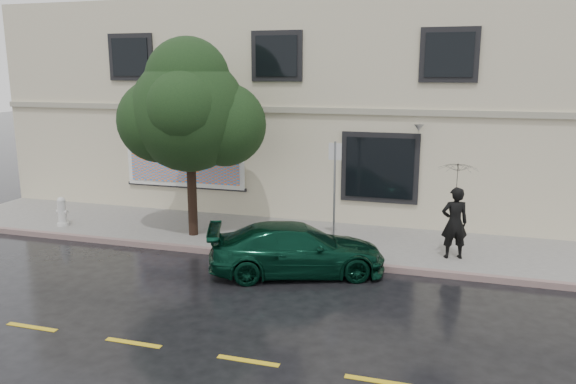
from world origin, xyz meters
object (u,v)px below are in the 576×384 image
(pedestrian, at_px, (454,223))
(fire_hydrant, at_px, (62,212))
(street_tree, at_px, (189,114))
(car, at_px, (297,249))

(pedestrian, distance_m, fire_hydrant, 11.43)
(fire_hydrant, bearing_deg, pedestrian, 4.15)
(street_tree, bearing_deg, pedestrian, 0.18)
(car, xyz_separation_m, pedestrian, (3.57, 1.81, 0.45))
(car, relative_size, fire_hydrant, 4.70)
(fire_hydrant, bearing_deg, car, -8.25)
(car, height_order, pedestrian, pedestrian)
(car, bearing_deg, fire_hydrant, 58.38)
(car, bearing_deg, street_tree, 42.85)
(street_tree, bearing_deg, fire_hydrant, -176.12)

